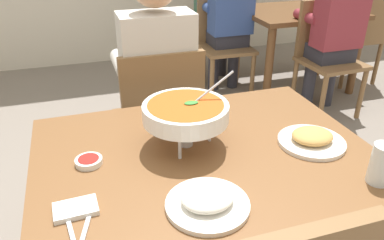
# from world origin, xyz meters

# --- Properties ---
(dining_table_main) EXTENTS (1.17, 0.87, 0.73)m
(dining_table_main) POSITION_xyz_m (0.00, 0.00, 0.62)
(dining_table_main) COLOR brown
(dining_table_main) RESTS_ON ground_plane
(chair_diner_main) EXTENTS (0.44, 0.44, 0.90)m
(chair_diner_main) POSITION_xyz_m (-0.00, 0.72, 0.51)
(chair_diner_main) COLOR brown
(chair_diner_main) RESTS_ON ground_plane
(diner_main) EXTENTS (0.40, 0.45, 1.31)m
(diner_main) POSITION_xyz_m (0.00, 0.75, 0.75)
(diner_main) COLOR #2D2D38
(diner_main) RESTS_ON ground_plane
(curry_bowl) EXTENTS (0.33, 0.30, 0.26)m
(curry_bowl) POSITION_xyz_m (-0.05, 0.07, 0.86)
(curry_bowl) COLOR silver
(curry_bowl) RESTS_ON dining_table_main
(rice_plate) EXTENTS (0.24, 0.24, 0.06)m
(rice_plate) POSITION_xyz_m (-0.09, -0.27, 0.75)
(rice_plate) COLOR white
(rice_plate) RESTS_ON dining_table_main
(appetizer_plate) EXTENTS (0.24, 0.24, 0.06)m
(appetizer_plate) POSITION_xyz_m (0.38, -0.07, 0.75)
(appetizer_plate) COLOR white
(appetizer_plate) RESTS_ON dining_table_main
(sauce_dish) EXTENTS (0.09, 0.09, 0.02)m
(sauce_dish) POSITION_xyz_m (-0.39, 0.05, 0.75)
(sauce_dish) COLOR white
(sauce_dish) RESTS_ON dining_table_main
(napkin_folded) EXTENTS (0.12, 0.09, 0.02)m
(napkin_folded) POSITION_xyz_m (-0.44, -0.18, 0.74)
(napkin_folded) COLOR white
(napkin_folded) RESTS_ON dining_table_main
(fork_utensil) EXTENTS (0.03, 0.17, 0.01)m
(fork_utensil) POSITION_xyz_m (-0.46, -0.23, 0.74)
(fork_utensil) COLOR silver
(fork_utensil) RESTS_ON dining_table_main
(spoon_utensil) EXTENTS (0.06, 0.17, 0.01)m
(spoon_utensil) POSITION_xyz_m (-0.41, -0.23, 0.74)
(spoon_utensil) COLOR silver
(spoon_utensil) RESTS_ON dining_table_main
(drink_glass) EXTENTS (0.07, 0.07, 0.13)m
(drink_glass) POSITION_xyz_m (0.45, -0.32, 0.79)
(drink_glass) COLOR silver
(drink_glass) RESTS_ON dining_table_main
(dining_table_far) EXTENTS (1.00, 0.80, 0.73)m
(dining_table_far) POSITION_xyz_m (1.59, 1.98, 0.60)
(dining_table_far) COLOR brown
(dining_table_far) RESTS_ON ground_plane
(chair_bg_left) EXTENTS (0.46, 0.46, 0.90)m
(chair_bg_left) POSITION_xyz_m (1.56, 1.47, 0.51)
(chair_bg_left) COLOR brown
(chair_bg_left) RESTS_ON ground_plane
(chair_bg_middle) EXTENTS (0.45, 0.45, 0.90)m
(chair_bg_middle) POSITION_xyz_m (0.91, 2.09, 0.51)
(chair_bg_middle) COLOR brown
(chair_bg_middle) RESTS_ON ground_plane
(chair_bg_right) EXTENTS (0.47, 0.47, 0.90)m
(chair_bg_right) POSITION_xyz_m (1.08, 2.51, 0.51)
(chair_bg_right) COLOR brown
(chair_bg_right) RESTS_ON ground_plane
(chair_bg_corner) EXTENTS (0.44, 0.44, 0.90)m
(chair_bg_corner) POSITION_xyz_m (2.22, 1.86, 0.51)
(chair_bg_corner) COLOR brown
(chair_bg_corner) RESTS_ON ground_plane
(patron_bg_left) EXTENTS (0.40, 0.45, 1.31)m
(patron_bg_left) POSITION_xyz_m (1.57, 1.41, 0.75)
(patron_bg_left) COLOR #2D2D38
(patron_bg_left) RESTS_ON ground_plane
(patron_bg_middle) EXTENTS (0.40, 0.45, 1.31)m
(patron_bg_middle) POSITION_xyz_m (0.94, 2.04, 0.75)
(patron_bg_middle) COLOR #2D2D38
(patron_bg_middle) RESTS_ON ground_plane
(patron_bg_right) EXTENTS (0.45, 0.40, 1.31)m
(patron_bg_right) POSITION_xyz_m (0.98, 2.56, 0.75)
(patron_bg_right) COLOR #2D2D38
(patron_bg_right) RESTS_ON ground_plane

